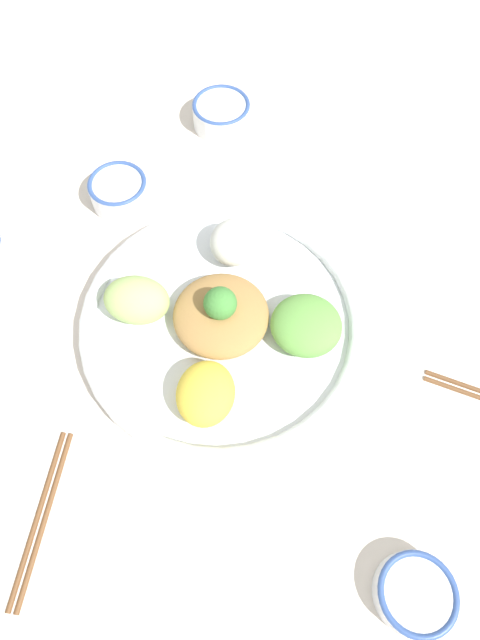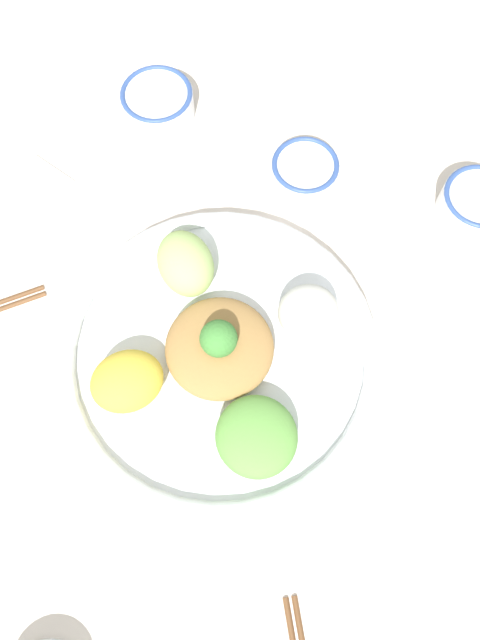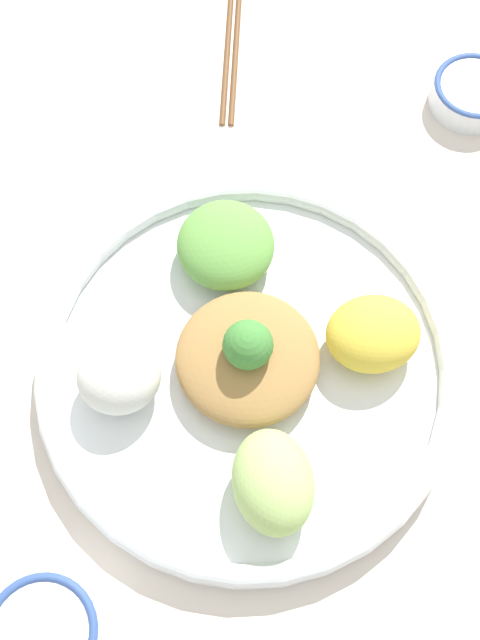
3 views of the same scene
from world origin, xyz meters
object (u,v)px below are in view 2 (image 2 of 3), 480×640
(sauce_bowl_red, at_px, (477,203))
(sauce_bowl_dark, at_px, (304,172))
(rice_bowl_plain, at_px, (158,102))
(serving_spoon_main, at_px, (71,183))
(salad_platter, at_px, (219,352))

(sauce_bowl_red, bearing_deg, sauce_bowl_dark, -110.74)
(sauce_bowl_red, relative_size, sauce_bowl_dark, 1.08)
(sauce_bowl_dark, xyz_separation_m, rice_bowl_plain, (-0.15, -0.19, -0.00))
(sauce_bowl_red, height_order, serving_spoon_main, sauce_bowl_red)
(sauce_bowl_red, relative_size, serving_spoon_main, 1.02)
(salad_platter, relative_size, sauce_bowl_red, 3.95)
(salad_platter, relative_size, sauce_bowl_dark, 4.27)
(salad_platter, height_order, serving_spoon_main, salad_platter)
(salad_platter, bearing_deg, serving_spoon_main, -149.44)
(salad_platter, height_order, rice_bowl_plain, salad_platter)
(salad_platter, xyz_separation_m, rice_bowl_plain, (-0.40, -0.03, 0.00))
(serving_spoon_main, bearing_deg, rice_bowl_plain, -98.40)
(rice_bowl_plain, bearing_deg, salad_platter, 4.87)
(salad_platter, height_order, sauce_bowl_red, salad_platter)
(sauce_bowl_red, bearing_deg, rice_bowl_plain, -119.95)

